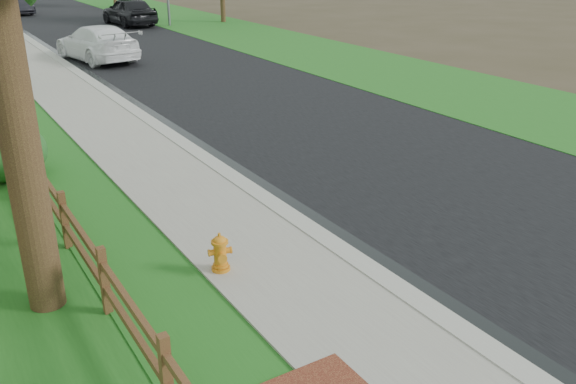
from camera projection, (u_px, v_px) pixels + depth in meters
ground at (425, 334)px, 8.48m from camera, size 120.00×120.00×0.00m
road at (88, 27)px, 38.21m from camera, size 8.00×90.00×0.02m
curb at (16, 31)px, 36.15m from camera, size 0.40×90.00×0.12m
wet_gutter at (23, 32)px, 36.33m from camera, size 0.50×90.00×0.00m
verge_far at (190, 20)px, 41.56m from camera, size 6.00×90.00×0.04m
ranch_fence at (49, 195)px, 11.52m from camera, size 0.12×16.92×1.10m
fire_hydrant at (220, 253)px, 9.82m from camera, size 0.44×0.35×0.66m
white_suv at (97, 43)px, 27.39m from camera, size 2.95×5.64×1.56m
dark_car_mid at (129, 11)px, 38.77m from camera, size 2.42×5.25×1.74m
dark_car_far at (17, 5)px, 44.65m from camera, size 1.90×4.22×1.34m
shrub_c at (6, 152)px, 13.74m from camera, size 2.19×2.19×1.28m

